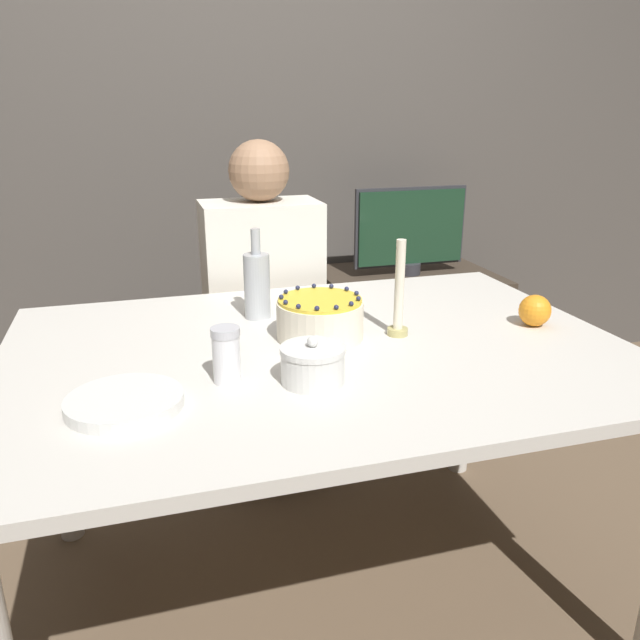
{
  "coord_description": "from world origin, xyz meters",
  "views": [
    {
      "loc": [
        -0.4,
        -1.36,
        1.3
      ],
      "look_at": [
        0.02,
        0.06,
        0.8
      ],
      "focal_mm": 35.0,
      "sensor_mm": 36.0,
      "label": 1
    }
  ],
  "objects": [
    {
      "name": "ground_plane",
      "position": [
        0.0,
        0.0,
        0.0
      ],
      "size": [
        12.0,
        12.0,
        0.0
      ],
      "primitive_type": "plane",
      "color": "brown"
    },
    {
      "name": "wall_behind",
      "position": [
        0.0,
        1.4,
        1.3
      ],
      "size": [
        8.0,
        0.05,
        2.6
      ],
      "color": "#4C4742",
      "rests_on": "ground_plane"
    },
    {
      "name": "dining_table",
      "position": [
        0.0,
        0.0,
        0.65
      ],
      "size": [
        1.49,
        1.06,
        0.75
      ],
      "color": "beige",
      "rests_on": "ground_plane"
    },
    {
      "name": "cake",
      "position": [
        0.02,
        0.06,
        0.8
      ],
      "size": [
        0.22,
        0.22,
        0.12
      ],
      "color": "#EFE5CC",
      "rests_on": "dining_table"
    },
    {
      "name": "sugar_bowl",
      "position": [
        -0.07,
        -0.19,
        0.79
      ],
      "size": [
        0.14,
        0.14,
        0.1
      ],
      "color": "silver",
      "rests_on": "dining_table"
    },
    {
      "name": "sugar_shaker",
      "position": [
        -0.24,
        -0.14,
        0.81
      ],
      "size": [
        0.06,
        0.06,
        0.12
      ],
      "color": "white",
      "rests_on": "dining_table"
    },
    {
      "name": "plate_stack",
      "position": [
        -0.45,
        -0.2,
        0.76
      ],
      "size": [
        0.23,
        0.23,
        0.02
      ],
      "color": "silver",
      "rests_on": "dining_table"
    },
    {
      "name": "candle",
      "position": [
        0.22,
        0.02,
        0.85
      ],
      "size": [
        0.05,
        0.05,
        0.25
      ],
      "color": "tan",
      "rests_on": "dining_table"
    },
    {
      "name": "bottle",
      "position": [
        -0.1,
        0.26,
        0.84
      ],
      "size": [
        0.07,
        0.07,
        0.25
      ],
      "color": "#B2B7BC",
      "rests_on": "dining_table"
    },
    {
      "name": "orange_fruit_0",
      "position": [
        0.59,
        -0.02,
        0.79
      ],
      "size": [
        0.08,
        0.08,
        0.08
      ],
      "color": "orange",
      "rests_on": "dining_table"
    },
    {
      "name": "person_man_blue_shirt",
      "position": [
        0.01,
        0.73,
        0.52
      ],
      "size": [
        0.4,
        0.34,
        1.2
      ],
      "rotation": [
        0.0,
        0.0,
        3.14
      ],
      "color": "#2D2D38",
      "rests_on": "ground_plane"
    },
    {
      "name": "side_cabinet",
      "position": [
        0.73,
        1.08,
        0.3
      ],
      "size": [
        0.74,
        0.56,
        0.61
      ],
      "color": "#382D23",
      "rests_on": "ground_plane"
    },
    {
      "name": "tv_monitor",
      "position": [
        0.73,
        1.08,
        0.8
      ],
      "size": [
        0.5,
        0.1,
        0.38
      ],
      "color": "#2D2D33",
      "rests_on": "side_cabinet"
    }
  ]
}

